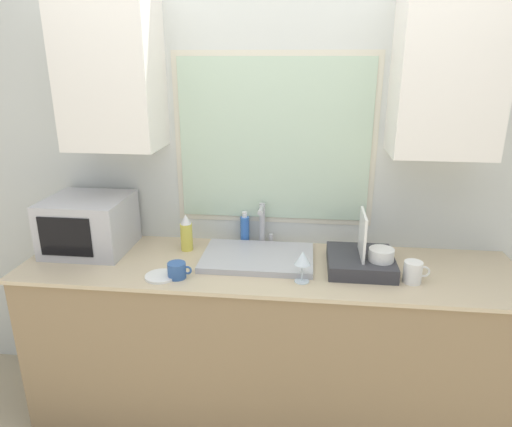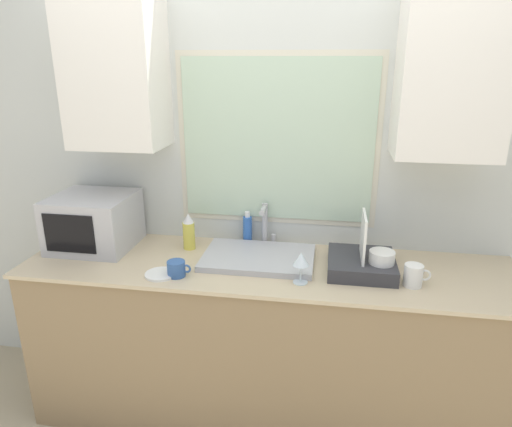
# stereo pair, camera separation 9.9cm
# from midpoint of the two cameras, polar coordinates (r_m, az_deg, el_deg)

# --- Properties ---
(countertop) EXTENTS (2.48, 0.65, 0.91)m
(countertop) POSITION_cam_midpoint_polar(r_m,az_deg,el_deg) (2.54, 2.60, -15.71)
(countertop) COLOR #8C7251
(countertop) RESTS_ON ground_plane
(wall_back) EXTENTS (6.00, 0.38, 2.60)m
(wall_back) POSITION_cam_midpoint_polar(r_m,az_deg,el_deg) (2.44, 3.78, 7.24)
(wall_back) COLOR silver
(wall_back) RESTS_ON ground_plane
(sink_basin) EXTENTS (0.57, 0.38, 0.03)m
(sink_basin) POSITION_cam_midpoint_polar(r_m,az_deg,el_deg) (2.35, 1.52, -5.53)
(sink_basin) COLOR #B2B2B7
(sink_basin) RESTS_ON countertop
(faucet) EXTENTS (0.08, 0.14, 0.24)m
(faucet) POSITION_cam_midpoint_polar(r_m,az_deg,el_deg) (2.50, 2.30, -1.09)
(faucet) COLOR #B7B7BC
(faucet) RESTS_ON countertop
(microwave) EXTENTS (0.42, 0.39, 0.29)m
(microwave) POSITION_cam_midpoint_polar(r_m,az_deg,el_deg) (2.62, -18.59, -0.94)
(microwave) COLOR #B2B2B7
(microwave) RESTS_ON countertop
(dish_rack) EXTENTS (0.32, 0.34, 0.29)m
(dish_rack) POSITION_cam_midpoint_polar(r_m,az_deg,el_deg) (2.30, 14.47, -5.86)
(dish_rack) COLOR #333338
(dish_rack) RESTS_ON countertop
(spray_bottle) EXTENTS (0.06, 0.06, 0.20)m
(spray_bottle) POSITION_cam_midpoint_polar(r_m,az_deg,el_deg) (2.49, -7.27, -2.30)
(spray_bottle) COLOR #D8CC4C
(spray_bottle) RESTS_ON countertop
(soap_bottle) EXTENTS (0.05, 0.05, 0.18)m
(soap_bottle) POSITION_cam_midpoint_polar(r_m,az_deg,el_deg) (2.55, 0.04, -1.97)
(soap_bottle) COLOR blue
(soap_bottle) RESTS_ON countertop
(mug_near_sink) EXTENTS (0.12, 0.09, 0.08)m
(mug_near_sink) POSITION_cam_midpoint_polar(r_m,az_deg,el_deg) (2.21, -8.62, -6.85)
(mug_near_sink) COLOR #335999
(mug_near_sink) RESTS_ON countertop
(wine_glass) EXTENTS (0.08, 0.08, 0.15)m
(wine_glass) POSITION_cam_midpoint_polar(r_m,az_deg,el_deg) (2.10, 7.01, -5.84)
(wine_glass) COLOR silver
(wine_glass) RESTS_ON countertop
(mug_by_rack) EXTENTS (0.12, 0.08, 0.10)m
(mug_by_rack) POSITION_cam_midpoint_polar(r_m,az_deg,el_deg) (2.22, 20.32, -7.28)
(mug_by_rack) COLOR white
(mug_by_rack) RESTS_ON countertop
(small_plate) EXTENTS (0.15, 0.15, 0.01)m
(small_plate) POSITION_cam_midpoint_polar(r_m,az_deg,el_deg) (2.24, -10.60, -7.48)
(small_plate) COLOR white
(small_plate) RESTS_ON countertop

